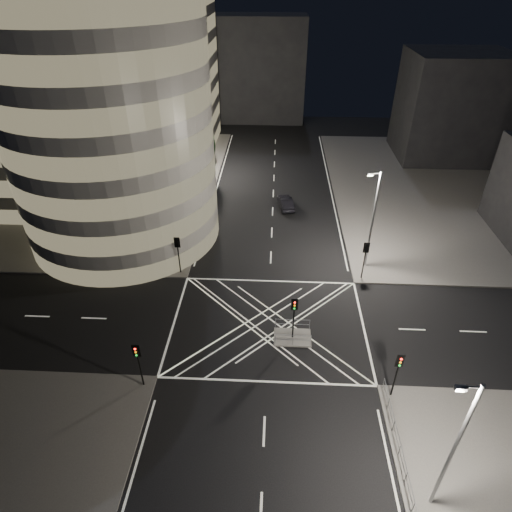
# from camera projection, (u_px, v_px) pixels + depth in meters

# --- Properties ---
(ground) EXTENTS (120.00, 120.00, 0.00)m
(ground) POSITION_uv_depth(u_px,v_px,m) (268.00, 324.00, 36.10)
(ground) COLOR black
(ground) RESTS_ON ground
(sidewalk_far_left) EXTENTS (42.00, 42.00, 0.15)m
(sidewalk_far_left) POSITION_uv_depth(u_px,v_px,m) (66.00, 182.00, 59.52)
(sidewalk_far_left) COLOR #5A5754
(sidewalk_far_left) RESTS_ON ground
(sidewalk_far_right) EXTENTS (42.00, 42.00, 0.15)m
(sidewalk_far_right) POSITION_uv_depth(u_px,v_px,m) (490.00, 191.00, 57.10)
(sidewalk_far_right) COLOR #5A5754
(sidewalk_far_right) RESTS_ON ground
(central_island) EXTENTS (3.00, 2.00, 0.15)m
(central_island) POSITION_uv_depth(u_px,v_px,m) (292.00, 337.00, 34.74)
(central_island) COLOR slate
(central_island) RESTS_ON ground
(office_tower_curved) EXTENTS (30.00, 29.00, 27.20)m
(office_tower_curved) POSITION_uv_depth(u_px,v_px,m) (79.00, 107.00, 45.26)
(office_tower_curved) COLOR gray
(office_tower_curved) RESTS_ON sidewalk_far_left
(office_block_rear) EXTENTS (24.00, 16.00, 22.00)m
(office_block_rear) POSITION_uv_depth(u_px,v_px,m) (133.00, 75.00, 65.33)
(office_block_rear) COLOR gray
(office_block_rear) RESTS_ON sidewalk_far_left
(building_right_far) EXTENTS (14.00, 12.00, 15.00)m
(building_right_far) POSITION_uv_depth(u_px,v_px,m) (451.00, 106.00, 63.66)
(building_right_far) COLOR black
(building_right_far) RESTS_ON sidewalk_far_right
(building_far_end) EXTENTS (18.00, 8.00, 18.00)m
(building_far_end) POSITION_uv_depth(u_px,v_px,m) (256.00, 70.00, 78.98)
(building_far_end) COLOR black
(building_far_end) RESTS_ON ground
(tree_a) EXTENTS (4.59, 4.59, 6.74)m
(tree_a) POSITION_uv_depth(u_px,v_px,m) (164.00, 224.00, 41.56)
(tree_a) COLOR black
(tree_a) RESTS_ON sidewalk_far_left
(tree_b) EXTENTS (4.52, 4.52, 6.88)m
(tree_b) POSITION_uv_depth(u_px,v_px,m) (176.00, 195.00, 46.40)
(tree_b) COLOR black
(tree_b) RESTS_ON sidewalk_far_left
(tree_c) EXTENTS (3.72, 3.72, 6.88)m
(tree_c) POSITION_uv_depth(u_px,v_px,m) (186.00, 169.00, 51.09)
(tree_c) COLOR black
(tree_c) RESTS_ON sidewalk_far_left
(tree_d) EXTENTS (5.59, 5.59, 8.58)m
(tree_d) POSITION_uv_depth(u_px,v_px,m) (194.00, 147.00, 55.68)
(tree_d) COLOR black
(tree_d) RESTS_ON sidewalk_far_left
(tree_e) EXTENTS (3.63, 3.63, 6.12)m
(tree_e) POSITION_uv_depth(u_px,v_px,m) (202.00, 141.00, 61.38)
(tree_e) COLOR black
(tree_e) RESTS_ON sidewalk_far_left
(traffic_signal_fl) EXTENTS (0.55, 0.22, 4.00)m
(traffic_signal_fl) POSITION_uv_depth(u_px,v_px,m) (178.00, 249.00, 40.42)
(traffic_signal_fl) COLOR black
(traffic_signal_fl) RESTS_ON sidewalk_far_left
(traffic_signal_nl) EXTENTS (0.55, 0.22, 4.00)m
(traffic_signal_nl) POSITION_uv_depth(u_px,v_px,m) (138.00, 358.00, 29.21)
(traffic_signal_nl) COLOR black
(traffic_signal_nl) RESTS_ON sidewalk_near_left
(traffic_signal_fr) EXTENTS (0.55, 0.22, 4.00)m
(traffic_signal_fr) POSITION_uv_depth(u_px,v_px,m) (365.00, 254.00, 39.69)
(traffic_signal_fr) COLOR black
(traffic_signal_fr) RESTS_ON sidewalk_far_right
(traffic_signal_nr) EXTENTS (0.55, 0.22, 4.00)m
(traffic_signal_nr) POSITION_uv_depth(u_px,v_px,m) (398.00, 368.00, 28.48)
(traffic_signal_nr) COLOR black
(traffic_signal_nr) RESTS_ON sidewalk_near_right
(traffic_signal_island) EXTENTS (0.55, 0.22, 4.00)m
(traffic_signal_island) POSITION_uv_depth(u_px,v_px,m) (294.00, 311.00, 33.13)
(traffic_signal_island) COLOR black
(traffic_signal_island) RESTS_ON central_island
(street_lamp_left_near) EXTENTS (1.25, 0.25, 10.00)m
(street_lamp_left_near) POSITION_uv_depth(u_px,v_px,m) (179.00, 199.00, 43.25)
(street_lamp_left_near) COLOR slate
(street_lamp_left_near) RESTS_ON sidewalk_far_left
(street_lamp_left_far) EXTENTS (1.25, 0.25, 10.00)m
(street_lamp_left_far) POSITION_uv_depth(u_px,v_px,m) (206.00, 139.00, 58.09)
(street_lamp_left_far) COLOR slate
(street_lamp_left_far) RESTS_ON sidewalk_far_left
(street_lamp_right_far) EXTENTS (1.25, 0.25, 10.00)m
(street_lamp_right_far) POSITION_uv_depth(u_px,v_px,m) (372.00, 218.00, 39.99)
(street_lamp_right_far) COLOR slate
(street_lamp_right_far) RESTS_ON sidewalk_far_right
(street_lamp_right_near) EXTENTS (1.25, 0.25, 10.00)m
(street_lamp_right_near) POSITION_uv_depth(u_px,v_px,m) (454.00, 446.00, 21.04)
(street_lamp_right_near) COLOR slate
(street_lamp_right_near) RESTS_ON sidewalk_near_right
(railing_near_right) EXTENTS (0.06, 11.70, 1.10)m
(railing_near_right) POSITION_uv_depth(u_px,v_px,m) (403.00, 463.00, 25.34)
(railing_near_right) COLOR slate
(railing_near_right) RESTS_ON sidewalk_near_right
(railing_island_south) EXTENTS (2.80, 0.06, 1.10)m
(railing_island_south) POSITION_uv_depth(u_px,v_px,m) (293.00, 340.00, 33.64)
(railing_island_south) COLOR slate
(railing_island_south) RESTS_ON central_island
(railing_island_north) EXTENTS (2.80, 0.06, 1.10)m
(railing_island_north) POSITION_uv_depth(u_px,v_px,m) (292.00, 324.00, 35.12)
(railing_island_north) COLOR slate
(railing_island_north) RESTS_ON central_island
(sedan) EXTENTS (2.24, 4.44, 1.39)m
(sedan) POSITION_uv_depth(u_px,v_px,m) (286.00, 202.00, 53.05)
(sedan) COLOR black
(sedan) RESTS_ON ground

